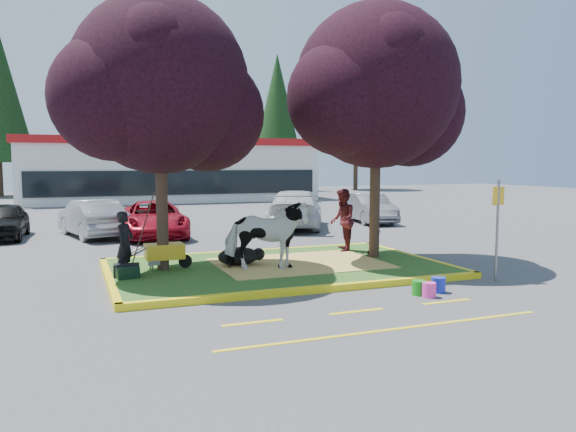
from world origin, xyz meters
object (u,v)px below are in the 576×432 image
object	(u,v)px
handler	(125,243)
car_silver	(92,218)
calf	(239,256)
bucket_blue	(438,285)
cow	(266,236)
car_black	(2,221)
wheelbarrow	(165,252)
bucket_pink	(429,290)
bucket_green	(419,288)
sign_post	(498,219)

from	to	relation	value
handler	car_silver	bearing A→B (deg)	37.02
calf	bucket_blue	bearing A→B (deg)	-32.90
calf	handler	bearing A→B (deg)	-160.35
cow	handler	distance (m)	3.27
handler	car_silver	size ratio (longest dim) A/B	0.35
car_black	calf	bearing A→B (deg)	-52.06
calf	handler	distance (m)	2.81
car_silver	wheelbarrow	bearing A→B (deg)	85.76
handler	wheelbarrow	size ratio (longest dim) A/B	0.89
car_silver	bucket_pink	bearing A→B (deg)	102.11
car_black	car_silver	bearing A→B (deg)	-8.37
calf	car_black	distance (m)	10.82
cow	bucket_green	xyz separation A→B (m)	(2.32, -2.97, -0.84)
calf	wheelbarrow	world-z (taller)	wheelbarrow
handler	bucket_pink	world-z (taller)	handler
calf	bucket_green	bearing A→B (deg)	-38.07
sign_post	bucket_green	world-z (taller)	sign_post
car_silver	calf	bearing A→B (deg)	97.16
handler	cow	bearing A→B (deg)	-67.98
cow	bucket_blue	distance (m)	4.16
sign_post	bucket_green	size ratio (longest dim) A/B	7.72
handler	wheelbarrow	bearing A→B (deg)	-36.44
handler	bucket_pink	bearing A→B (deg)	-90.69
handler	calf	bearing A→B (deg)	-52.43
calf	bucket_pink	xyz separation A→B (m)	(2.84, -4.06, -0.23)
calf	bucket_pink	bearing A→B (deg)	-38.87
handler	bucket_blue	xyz separation A→B (m)	(6.04, -3.61, -0.72)
bucket_green	bucket_blue	world-z (taller)	bucket_blue
bucket_green	car_silver	world-z (taller)	car_silver
calf	car_silver	world-z (taller)	car_silver
cow	sign_post	xyz separation A→B (m)	(4.81, -2.42, 0.45)
bucket_pink	car_silver	size ratio (longest dim) A/B	0.07
cow	sign_post	size ratio (longest dim) A/B	0.85
wheelbarrow	car_black	xyz separation A→B (m)	(-4.39, 8.69, 0.07)
sign_post	wheelbarrow	bearing A→B (deg)	151.16
sign_post	bucket_pink	xyz separation A→B (m)	(-2.40, -0.79, -1.29)
calf	bucket_blue	xyz separation A→B (m)	(3.27, -3.77, -0.22)
bucket_pink	car_black	size ratio (longest dim) A/B	0.08
bucket_blue	car_black	world-z (taller)	car_black
sign_post	bucket_blue	size ratio (longest dim) A/B	7.26
calf	handler	xyz separation A→B (m)	(-2.76, -0.17, 0.50)
cow	wheelbarrow	distance (m)	2.49
calf	bucket_pink	size ratio (longest dim) A/B	3.52
wheelbarrow	bucket_blue	distance (m)	6.44
cow	bucket_blue	bearing A→B (deg)	-117.78
bucket_green	handler	bearing A→B (deg)	146.48
bucket_green	sign_post	bearing A→B (deg)	12.55
car_black	bucket_green	bearing A→B (deg)	-51.81
cow	bucket_green	bearing A→B (deg)	-123.97
calf	wheelbarrow	distance (m)	1.82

